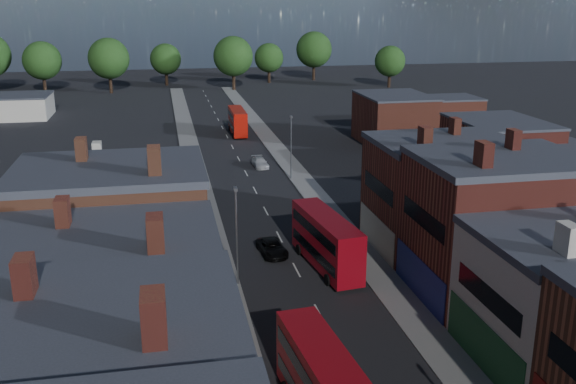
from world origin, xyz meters
name	(u,v)px	position (x,y,z in m)	size (l,w,h in m)	color
pavement_west	(204,209)	(-6.50, 50.00, 0.06)	(3.00, 200.00, 0.12)	gray
pavement_east	(320,202)	(6.50, 50.00, 0.06)	(3.00, 200.00, 0.12)	gray
lamp_post_2	(237,230)	(-5.20, 30.00, 4.70)	(0.25, 0.70, 8.12)	slate
lamp_post_3	(291,143)	(5.20, 60.00, 4.70)	(0.25, 0.70, 8.12)	slate
bus_1	(326,240)	(2.55, 32.07, 2.48)	(3.76, 10.85, 4.59)	#A30915
bus_2	(238,121)	(2.01, 89.51, 2.28)	(2.57, 9.81, 4.23)	#B41107
car_2	(272,248)	(-1.42, 35.81, 0.64)	(2.11, 4.58, 1.27)	black
car_3	(260,163)	(2.29, 66.81, 0.64)	(1.78, 4.38, 1.27)	silver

